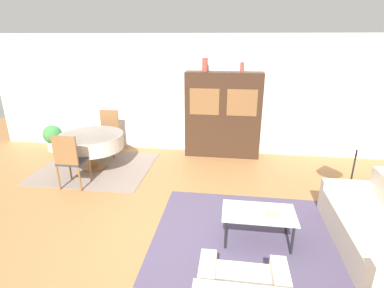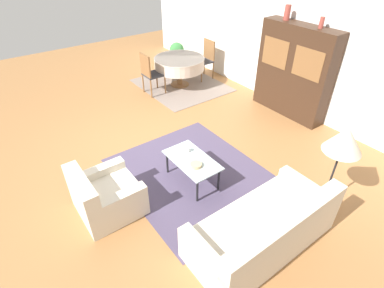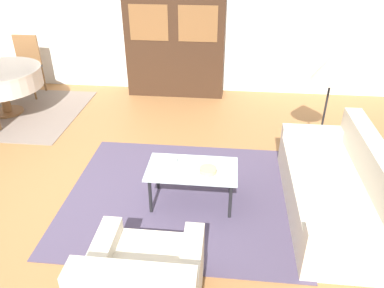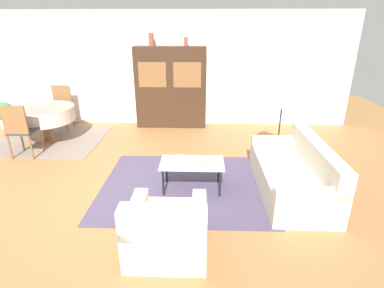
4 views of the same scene
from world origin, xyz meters
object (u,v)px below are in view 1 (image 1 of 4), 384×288
Objects in this scene: bowl at (273,214)px; vase_tall at (205,65)px; floor_lamp at (360,136)px; vase_short at (242,67)px; coffee_table at (259,215)px; dining_chair_far at (108,130)px; dining_chair_near at (70,158)px; potted_plant at (53,136)px; couch at (381,232)px; display_cabinet at (223,115)px; dining_table at (92,141)px; cup at (243,206)px.

vase_tall is at bearing 110.78° from bowl.
floor_lamp is 6.83× the size of vase_short.
coffee_table is 4.32m from dining_chair_far.
dining_chair_near is at bearing 161.16° from bowl.
couch is at bearing -24.64° from potted_plant.
display_cabinet is 1.48× the size of dining_table.
dining_chair_far is (-4.78, 2.84, 0.31)m from couch.
display_cabinet is 6.67× the size of vase_tall.
floor_lamp reaches higher than cup.
coffee_table is 0.74× the size of dining_table.
couch is 6.86× the size of vase_tall.
dining_chair_far is at bearing 59.29° from couch.
potted_plant is (-1.43, 1.75, -0.23)m from dining_chair_near.
potted_plant is (-4.68, 2.86, -0.05)m from coffee_table.
couch is 1.93× the size of dining_chair_far.
couch is 11.00× the size of bowl.
dining_table is at bearing 148.56° from coffee_table.
floor_lamp is at bearing 38.87° from coffee_table.
vase_tall is (-1.21, 3.18, 1.58)m from bowl.
dining_table is 7.22× the size of bowl.
dining_chair_near is 3.89m from vase_short.
vase_short reaches higher than couch.
dining_table is 6.40× the size of vase_short.
coffee_table is 4.72× the size of vase_short.
potted_plant is (-4.85, 2.92, -0.12)m from bowl.
dining_chair_far reaches higher than cup.
vase_short is at bearing 20.80° from dining_table.
dining_chair_near is at bearing 77.07° from couch.
dining_table is at bearing 149.19° from bowl.
vase_short reaches higher than dining_table.
display_cabinet reaches higher than cup.
cup is 3.53m from vase_tall.
display_cabinet is at bearing -0.13° from vase_tall.
dining_chair_near is 0.74× the size of floor_lamp.
vase_tall is 1.42× the size of vase_short.
floor_lamp is (4.83, -0.70, 0.57)m from dining_table.
vase_tall is at bearing 4.07° from potted_plant.
cup is at bearing 162.74° from bowl.
couch is 25.05× the size of cup.
display_cabinet reaches higher than floor_lamp.
couch is at bearing -92.38° from floor_lamp.
vase_short is at bearing 97.40° from bowl.
dining_chair_near is (0.00, -0.87, -0.01)m from dining_table.
display_cabinet is 3.04× the size of potted_plant.
cup is 3.42m from vase_short.
couch is at bearing -60.24° from vase_short.
dining_table is (-2.63, -1.14, -0.36)m from display_cabinet.
cup is 0.40m from bowl.
floor_lamp is at bearing -2.38° from couch.
dining_table is (-4.78, 1.97, 0.32)m from couch.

